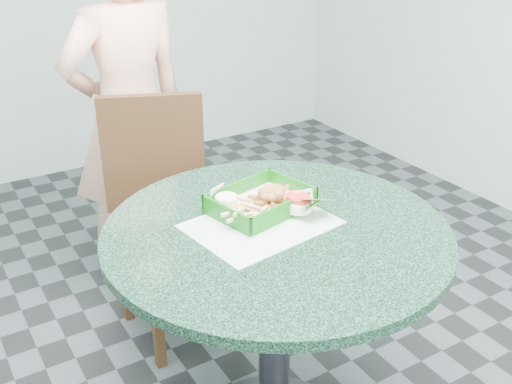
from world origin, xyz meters
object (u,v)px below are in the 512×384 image
diner_person (129,114)px  food_basket (261,211)px  cafe_table (275,286)px  sauce_ramekin (224,204)px  dining_chair (166,202)px  crab_sandwich (271,204)px

diner_person → food_basket: 0.98m
cafe_table → diner_person: (-0.01, 1.09, 0.20)m
sauce_ramekin → cafe_table: bearing=-60.2°
cafe_table → food_basket: size_ratio=3.50×
dining_chair → sauce_ramekin: dining_chair is taller
food_basket → crab_sandwich: bearing=-68.7°
dining_chair → food_basket: dining_chair is taller
food_basket → crab_sandwich: size_ratio=2.26×
food_basket → crab_sandwich: crab_sandwich is taller
sauce_ramekin → diner_person: bearing=85.5°
cafe_table → sauce_ramekin: (-0.08, 0.14, 0.22)m
cafe_table → food_basket: 0.22m
diner_person → food_basket: bearing=82.8°
dining_chair → food_basket: 0.67m
cafe_table → diner_person: bearing=90.4°
diner_person → crab_sandwich: (0.04, -1.01, 0.02)m
food_basket → sauce_ramekin: sauce_ramekin is taller
food_basket → sauce_ramekin: (-0.10, 0.03, 0.03)m
dining_chair → crab_sandwich: dining_chair is taller
diner_person → sauce_ramekin: diner_person is taller
diner_person → crab_sandwich: bearing=83.4°
cafe_table → sauce_ramekin: sauce_ramekin is taller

